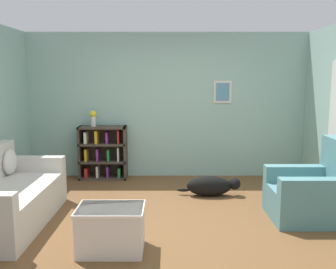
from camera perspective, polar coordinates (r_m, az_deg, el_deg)
The scene contains 8 objects.
ground_plane at distance 4.90m, azimuth -0.02°, elevation -12.95°, with size 14.00×14.00×0.00m, color brown.
wall_back at distance 6.82m, azimuth 0.08°, elevation 4.44°, with size 5.60×0.13×2.60m.
couch at distance 5.10m, azimuth -23.41°, elevation -8.99°, with size 0.90×1.91×0.91m.
bookshelf at distance 6.83m, azimuth -9.65°, elevation -2.75°, with size 0.84×0.33×0.95m.
recliner_chair at distance 5.20m, azimuth 21.63°, elevation -8.24°, with size 0.97×0.84×1.03m.
coffee_table at distance 4.06m, azimuth -8.47°, elevation -13.90°, with size 0.70×0.49×0.48m.
dog at distance 5.84m, azimuth 6.83°, elevation -7.77°, with size 0.97×0.28×0.31m.
vase at distance 6.74m, azimuth -11.12°, elevation 2.57°, with size 0.12×0.12×0.28m.
Camera 1 is at (0.02, -4.55, 1.81)m, focal length 40.00 mm.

